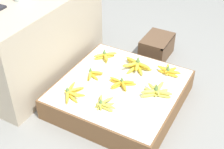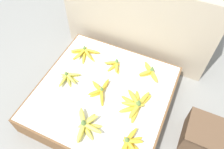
{
  "view_description": "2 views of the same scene",
  "coord_description": "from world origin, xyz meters",
  "px_view_note": "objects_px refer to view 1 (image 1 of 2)",
  "views": [
    {
      "loc": [
        -1.8,
        -0.91,
        1.79
      ],
      "look_at": [
        -0.14,
        0.0,
        0.39
      ],
      "focal_mm": 50.0,
      "sensor_mm": 36.0,
      "label": 1
    },
    {
      "loc": [
        0.44,
        -0.79,
        1.59
      ],
      "look_at": [
        0.05,
        0.06,
        0.35
      ],
      "focal_mm": 35.0,
      "sensor_mm": 36.0,
      "label": 2
    }
  ],
  "objects_px": {
    "wooden_crate": "(157,47)",
    "banana_bunch_front_midright": "(169,71)",
    "banana_bunch_back_left": "(72,93)",
    "banana_bunch_back_midright": "(105,56)",
    "banana_bunch_back_midleft": "(93,74)",
    "banana_bunch_middle_midleft": "(121,83)",
    "banana_bunch_middle_midright": "(136,65)",
    "banana_bunch_front_midleft": "(156,91)",
    "banana_bunch_middle_left": "(103,104)"
  },
  "relations": [
    {
      "from": "banana_bunch_back_midright",
      "to": "banana_bunch_middle_midright",
      "type": "bearing_deg",
      "value": -89.65
    },
    {
      "from": "banana_bunch_front_midleft",
      "to": "banana_bunch_front_midright",
      "type": "relative_size",
      "value": 1.1
    },
    {
      "from": "banana_bunch_front_midleft",
      "to": "banana_bunch_middle_left",
      "type": "relative_size",
      "value": 1.23
    },
    {
      "from": "wooden_crate",
      "to": "banana_bunch_front_midleft",
      "type": "relative_size",
      "value": 1.5
    },
    {
      "from": "banana_bunch_back_midleft",
      "to": "banana_bunch_front_midleft",
      "type": "bearing_deg",
      "value": -85.71
    },
    {
      "from": "banana_bunch_back_left",
      "to": "banana_bunch_back_midright",
      "type": "relative_size",
      "value": 1.38
    },
    {
      "from": "banana_bunch_front_midright",
      "to": "banana_bunch_front_midleft",
      "type": "bearing_deg",
      "value": -178.03
    },
    {
      "from": "banana_bunch_back_left",
      "to": "banana_bunch_front_midright",
      "type": "bearing_deg",
      "value": -41.7
    },
    {
      "from": "banana_bunch_front_midright",
      "to": "banana_bunch_middle_left",
      "type": "xyz_separation_m",
      "value": [
        -0.63,
        0.29,
        -0.01
      ]
    },
    {
      "from": "banana_bunch_back_left",
      "to": "banana_bunch_back_midright",
      "type": "distance_m",
      "value": 0.57
    },
    {
      "from": "wooden_crate",
      "to": "banana_bunch_back_midright",
      "type": "distance_m",
      "value": 0.64
    },
    {
      "from": "banana_bunch_middle_midleft",
      "to": "banana_bunch_back_midleft",
      "type": "distance_m",
      "value": 0.27
    },
    {
      "from": "banana_bunch_front_midleft",
      "to": "banana_bunch_back_left",
      "type": "height_order",
      "value": "banana_bunch_front_midleft"
    },
    {
      "from": "banana_bunch_middle_midleft",
      "to": "wooden_crate",
      "type": "bearing_deg",
      "value": 1.4
    },
    {
      "from": "banana_bunch_middle_left",
      "to": "banana_bunch_middle_midright",
      "type": "distance_m",
      "value": 0.57
    },
    {
      "from": "banana_bunch_front_midright",
      "to": "banana_bunch_middle_midright",
      "type": "xyz_separation_m",
      "value": [
        -0.06,
        0.28,
        0.0
      ]
    },
    {
      "from": "banana_bunch_middle_midright",
      "to": "banana_bunch_back_midright",
      "type": "bearing_deg",
      "value": 90.35
    },
    {
      "from": "banana_bunch_middle_midleft",
      "to": "banana_bunch_back_midright",
      "type": "relative_size",
      "value": 1.3
    },
    {
      "from": "banana_bunch_front_midleft",
      "to": "banana_bunch_middle_midright",
      "type": "relative_size",
      "value": 0.88
    },
    {
      "from": "banana_bunch_front_midright",
      "to": "banana_bunch_back_midleft",
      "type": "xyz_separation_m",
      "value": [
        -0.35,
        0.55,
        -0.0
      ]
    },
    {
      "from": "banana_bunch_middle_midright",
      "to": "banana_bunch_back_midleft",
      "type": "distance_m",
      "value": 0.39
    },
    {
      "from": "banana_bunch_middle_midleft",
      "to": "banana_bunch_back_left",
      "type": "bearing_deg",
      "value": 135.24
    },
    {
      "from": "wooden_crate",
      "to": "banana_bunch_middle_left",
      "type": "bearing_deg",
      "value": -179.23
    },
    {
      "from": "banana_bunch_front_midright",
      "to": "banana_bunch_middle_midright",
      "type": "height_order",
      "value": "banana_bunch_middle_midright"
    },
    {
      "from": "banana_bunch_front_midleft",
      "to": "banana_bunch_front_midright",
      "type": "height_order",
      "value": "banana_bunch_front_midleft"
    },
    {
      "from": "banana_bunch_back_midleft",
      "to": "banana_bunch_back_midright",
      "type": "xyz_separation_m",
      "value": [
        0.29,
        0.05,
        0.01
      ]
    },
    {
      "from": "wooden_crate",
      "to": "banana_bunch_back_midleft",
      "type": "height_order",
      "value": "banana_bunch_back_midleft"
    },
    {
      "from": "banana_bunch_front_midleft",
      "to": "banana_bunch_middle_midright",
      "type": "distance_m",
      "value": 0.38
    },
    {
      "from": "banana_bunch_back_left",
      "to": "banana_bunch_back_midright",
      "type": "bearing_deg",
      "value": 2.52
    },
    {
      "from": "banana_bunch_front_midright",
      "to": "banana_bunch_back_midleft",
      "type": "height_order",
      "value": "banana_bunch_front_midright"
    },
    {
      "from": "banana_bunch_middle_midleft",
      "to": "banana_bunch_back_left",
      "type": "distance_m",
      "value": 0.41
    },
    {
      "from": "banana_bunch_middle_midright",
      "to": "banana_bunch_front_midright",
      "type": "bearing_deg",
      "value": -77.25
    },
    {
      "from": "wooden_crate",
      "to": "banana_bunch_front_midright",
      "type": "relative_size",
      "value": 1.65
    },
    {
      "from": "banana_bunch_middle_left",
      "to": "banana_bunch_back_midleft",
      "type": "relative_size",
      "value": 1.22
    },
    {
      "from": "banana_bunch_middle_left",
      "to": "banana_bunch_back_left",
      "type": "relative_size",
      "value": 0.8
    },
    {
      "from": "wooden_crate",
      "to": "banana_bunch_middle_midright",
      "type": "bearing_deg",
      "value": -177.78
    },
    {
      "from": "banana_bunch_back_midleft",
      "to": "wooden_crate",
      "type": "bearing_deg",
      "value": -16.35
    },
    {
      "from": "wooden_crate",
      "to": "banana_bunch_middle_midleft",
      "type": "bearing_deg",
      "value": -178.6
    },
    {
      "from": "banana_bunch_front_midright",
      "to": "banana_bunch_back_left",
      "type": "relative_size",
      "value": 0.9
    },
    {
      "from": "wooden_crate",
      "to": "banana_bunch_back_left",
      "type": "bearing_deg",
      "value": 166.68
    },
    {
      "from": "banana_bunch_back_midleft",
      "to": "banana_bunch_back_left",
      "type": "bearing_deg",
      "value": 175.97
    },
    {
      "from": "banana_bunch_front_midleft",
      "to": "banana_bunch_middle_midleft",
      "type": "xyz_separation_m",
      "value": [
        -0.04,
        0.29,
        -0.01
      ]
    },
    {
      "from": "banana_bunch_back_midleft",
      "to": "banana_bunch_front_midright",
      "type": "bearing_deg",
      "value": -57.34
    },
    {
      "from": "banana_bunch_front_midleft",
      "to": "banana_bunch_back_left",
      "type": "bearing_deg",
      "value": 119.56
    },
    {
      "from": "banana_bunch_middle_midleft",
      "to": "banana_bunch_back_left",
      "type": "height_order",
      "value": "same"
    },
    {
      "from": "banana_bunch_front_midleft",
      "to": "banana_bunch_back_left",
      "type": "distance_m",
      "value": 0.67
    },
    {
      "from": "banana_bunch_middle_left",
      "to": "banana_bunch_back_midleft",
      "type": "bearing_deg",
      "value": 43.43
    },
    {
      "from": "banana_bunch_back_midright",
      "to": "wooden_crate",
      "type": "bearing_deg",
      "value": -27.72
    },
    {
      "from": "wooden_crate",
      "to": "banana_bunch_middle_midleft",
      "type": "relative_size",
      "value": 1.58
    },
    {
      "from": "banana_bunch_back_midleft",
      "to": "banana_bunch_back_midright",
      "type": "bearing_deg",
      "value": 9.02
    }
  ]
}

